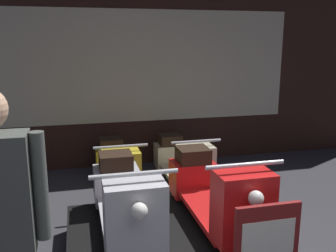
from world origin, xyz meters
TOP-DOWN VIEW (x-y plane):
  - shop_wall_back at (0.00, 4.02)m, footprint 8.38×0.09m
  - display_platform at (-0.32, 1.26)m, footprint 1.81×1.46m
  - scooter_display_left at (-0.72, 1.25)m, footprint 0.61×1.66m
  - scooter_display_right at (0.09, 1.25)m, footprint 0.61×1.66m
  - scooter_backrow_0 at (-0.62, 2.91)m, footprint 0.61×1.66m
  - scooter_backrow_1 at (0.26, 2.91)m, footprint 0.61×1.66m

SIDE VIEW (x-z plane):
  - display_platform at x=-0.32m, z-range 0.00..0.27m
  - scooter_backrow_0 at x=-0.62m, z-range -0.08..0.72m
  - scooter_backrow_1 at x=0.26m, z-range -0.08..0.72m
  - scooter_display_left at x=-0.72m, z-range 0.19..0.99m
  - scooter_display_right at x=0.09m, z-range 0.19..0.99m
  - shop_wall_back at x=0.00m, z-range 0.00..3.20m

